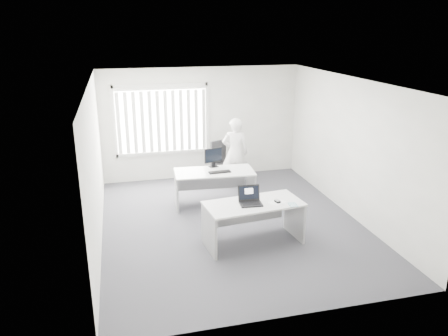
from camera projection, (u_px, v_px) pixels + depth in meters
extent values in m
plane|color=#505057|center=(232.00, 224.00, 8.69)|extent=(6.00, 6.00, 0.00)
cube|color=beige|center=(202.00, 123.00, 11.02)|extent=(5.00, 0.02, 2.80)
cube|color=beige|center=(293.00, 223.00, 5.49)|extent=(5.00, 0.02, 2.80)
cube|color=beige|center=(95.00, 166.00, 7.68)|extent=(0.02, 6.00, 2.80)
cube|color=beige|center=(351.00, 148.00, 8.82)|extent=(0.02, 6.00, 2.80)
cube|color=white|center=(233.00, 82.00, 7.82)|extent=(5.00, 6.00, 0.02)
cube|color=silver|center=(162.00, 120.00, 10.71)|extent=(2.32, 0.06, 1.76)
cube|color=silver|center=(254.00, 204.00, 7.69)|extent=(1.80, 0.99, 0.03)
cube|color=#98999B|center=(209.00, 231.00, 7.53)|extent=(0.13, 0.74, 0.75)
cube|color=#98999B|center=(294.00, 217.00, 8.09)|extent=(0.13, 0.74, 0.75)
cube|color=silver|center=(214.00, 172.00, 9.39)|extent=(1.74, 0.90, 0.03)
cube|color=#98999B|center=(176.00, 191.00, 9.38)|extent=(0.09, 0.73, 0.74)
cube|color=#98999B|center=(251.00, 186.00, 9.65)|extent=(0.09, 0.73, 0.74)
cylinder|color=black|center=(224.00, 182.00, 10.89)|extent=(0.80, 0.80, 0.08)
cylinder|color=black|center=(224.00, 175.00, 10.83)|extent=(0.07, 0.07, 0.46)
cube|color=black|center=(224.00, 166.00, 10.76)|extent=(0.61, 0.61, 0.07)
cube|color=black|center=(218.00, 151.00, 10.81)|extent=(0.43, 0.24, 0.55)
imported|color=silver|center=(235.00, 153.00, 10.47)|extent=(0.71, 0.56, 1.70)
cube|color=white|center=(277.00, 202.00, 7.72)|extent=(0.36, 0.33, 0.00)
cube|color=white|center=(293.00, 205.00, 7.59)|extent=(0.16, 0.21, 0.01)
cube|color=black|center=(220.00, 172.00, 9.30)|extent=(0.48, 0.18, 0.02)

